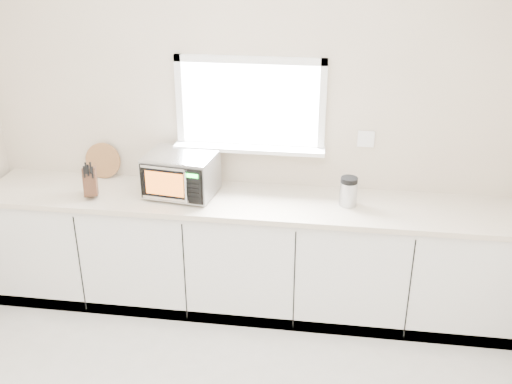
# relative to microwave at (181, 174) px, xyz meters

# --- Properties ---
(back_wall) EXTENTS (4.00, 0.17, 2.70)m
(back_wall) POSITION_rel_microwave_xyz_m (0.47, 0.29, 0.28)
(back_wall) COLOR beige
(back_wall) RESTS_ON ground
(cabinets) EXTENTS (3.92, 0.60, 0.88)m
(cabinets) POSITION_rel_microwave_xyz_m (0.47, -0.00, -0.64)
(cabinets) COLOR silver
(cabinets) RESTS_ON ground
(countertop) EXTENTS (3.92, 0.64, 0.04)m
(countertop) POSITION_rel_microwave_xyz_m (0.47, -0.01, -0.18)
(countertop) COLOR beige
(countertop) RESTS_ON cabinets
(microwave) EXTENTS (0.53, 0.46, 0.32)m
(microwave) POSITION_rel_microwave_xyz_m (0.00, 0.00, 0.00)
(microwave) COLOR black
(microwave) RESTS_ON countertop
(knife_block) EXTENTS (0.15, 0.22, 0.28)m
(knife_block) POSITION_rel_microwave_xyz_m (-0.65, -0.12, -0.04)
(knife_block) COLOR #4F2D1C
(knife_block) RESTS_ON countertop
(cutting_board) EXTENTS (0.28, 0.07, 0.28)m
(cutting_board) POSITION_rel_microwave_xyz_m (-0.69, 0.24, -0.03)
(cutting_board) COLOR olive
(cutting_board) RESTS_ON countertop
(coffee_grinder) EXTENTS (0.14, 0.14, 0.22)m
(coffee_grinder) POSITION_rel_microwave_xyz_m (1.21, -0.00, -0.06)
(coffee_grinder) COLOR #ABAEB3
(coffee_grinder) RESTS_ON countertop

